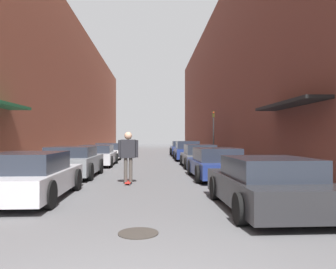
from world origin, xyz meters
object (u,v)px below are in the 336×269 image
object	(u,v)px
parked_car_right_2	(199,156)
skateboarder	(128,152)
parked_car_left_3	(109,151)
parked_car_right_3	(187,151)
parked_car_left_1	(73,162)
parked_car_right_1	(216,164)
manhole_cover	(138,233)
parked_car_right_4	(182,149)
traffic_light	(213,129)
parked_car_right_0	(267,184)
parked_car_left_2	(98,155)
parked_car_left_0	(30,176)

from	to	relation	value
parked_car_right_2	skateboarder	distance (m)	7.31
parked_car_left_3	parked_car_right_2	xyz separation A→B (m)	(5.95, -7.24, 0.01)
parked_car_left_3	parked_car_right_3	xyz separation A→B (m)	(5.89, -1.29, 0.07)
parked_car_left_1	parked_car_left_3	xyz separation A→B (m)	(-0.00, 11.52, -0.04)
parked_car_left_3	parked_car_right_1	xyz separation A→B (m)	(5.89, -12.34, 0.01)
parked_car_left_3	manhole_cover	world-z (taller)	parked_car_left_3
parked_car_right_4	parked_car_left_1	bearing A→B (deg)	-110.87
traffic_light	skateboarder	bearing A→B (deg)	-113.56
parked_car_right_1	parked_car_right_2	world-z (taller)	parked_car_right_2
parked_car_right_4	skateboarder	bearing A→B (deg)	-101.16
parked_car_right_1	parked_car_right_4	size ratio (longest dim) A/B	1.03
parked_car_left_1	parked_car_right_2	world-z (taller)	parked_car_left_1
parked_car_right_0	skateboarder	world-z (taller)	skateboarder
parked_car_left_1	parked_car_right_1	world-z (taller)	parked_car_left_1
parked_car_right_0	traffic_light	distance (m)	16.96
parked_car_right_4	parked_car_right_0	bearing A→B (deg)	-90.13
parked_car_left_2	traffic_light	xyz separation A→B (m)	(7.74, 4.66, 1.68)
parked_car_left_1	parked_car_right_0	distance (m)	8.83
traffic_light	parked_car_left_1	bearing A→B (deg)	-127.55
parked_car_left_2	parked_car_left_3	size ratio (longest dim) A/B	1.06
parked_car_right_0	traffic_light	xyz separation A→B (m)	(1.92, 16.76, 1.69)
parked_car_right_3	parked_car_right_0	bearing A→B (deg)	-89.77
parked_car_left_0	traffic_light	bearing A→B (deg)	62.63
parked_car_right_0	skateboarder	bearing A→B (deg)	128.45
parked_car_right_2	parked_car_right_4	world-z (taller)	parked_car_right_4
parked_car_left_2	parked_car_right_1	size ratio (longest dim) A/B	1.07
parked_car_right_0	parked_car_right_4	xyz separation A→B (m)	(0.05, 22.27, 0.06)
parked_car_right_2	parked_car_left_3	bearing A→B (deg)	129.41
traffic_light	parked_car_right_1	bearing A→B (deg)	-100.19
parked_car_left_1	parked_car_left_2	bearing A→B (deg)	88.65
parked_car_right_3	manhole_cover	distance (m)	18.65
parked_car_right_4	traffic_light	size ratio (longest dim) A/B	1.17
parked_car_left_2	traffic_light	distance (m)	9.19
parked_car_right_1	parked_car_right_2	xyz separation A→B (m)	(0.06, 5.10, 0.00)
manhole_cover	parked_car_left_0	bearing A→B (deg)	132.89
parked_car_left_0	skateboarder	world-z (taller)	skateboarder
parked_car_right_4	traffic_light	xyz separation A→B (m)	(1.87, -5.51, 1.63)
parked_car_right_2	parked_car_right_3	bearing A→B (deg)	90.58
parked_car_left_0	parked_car_right_4	distance (m)	21.50
parked_car_right_0	parked_car_right_4	world-z (taller)	parked_car_right_4
parked_car_right_3	manhole_cover	xyz separation A→B (m)	(-2.79, -18.43, -0.65)
parked_car_right_1	parked_car_right_2	bearing A→B (deg)	89.30
parked_car_right_0	skateboarder	distance (m)	5.62
traffic_light	parked_car_left_3	bearing A→B (deg)	170.84
parked_car_right_4	manhole_cover	size ratio (longest dim) A/B	5.84
parked_car_left_0	traffic_light	xyz separation A→B (m)	(7.84, 15.14, 1.67)
parked_car_right_0	parked_car_right_1	world-z (taller)	parked_car_right_1
parked_car_left_2	manhole_cover	distance (m)	14.11
parked_car_left_0	parked_car_left_2	bearing A→B (deg)	89.48
parked_car_right_0	parked_car_right_3	distance (m)	16.75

